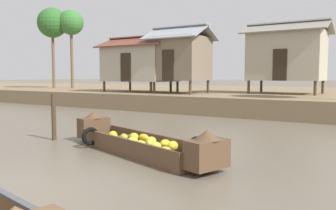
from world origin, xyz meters
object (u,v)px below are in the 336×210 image
Objects in this scene: stilt_house_left at (141,63)px; stilt_house_mid_left at (180,58)px; mooring_post at (54,117)px; palm_tree_far at (71,23)px; banana_boat at (139,142)px; palm_tree_mid at (52,23)px; stilt_house_mid_right at (286,55)px.

stilt_house_mid_left is (3.13, -0.16, 0.23)m from stilt_house_left.
palm_tree_far is at bearing 135.96° from mooring_post.
stilt_house_mid_left is 13.24m from palm_tree_far.
banana_boat is at bearing -63.88° from stilt_house_mid_left.
stilt_house_left is 13.02m from mooring_post.
palm_tree_mid is (-19.67, 13.59, 6.23)m from banana_boat.
stilt_house_mid_right is 15.10m from mooring_post.
banana_boat is 14.94m from stilt_house_mid_right.
palm_tree_far is (-9.38, 2.55, 3.61)m from stilt_house_left.
stilt_house_mid_right is (8.82, 2.79, 0.36)m from stilt_house_left.
mooring_post is (-3.49, -14.47, -2.53)m from stilt_house_mid_right.
stilt_house_mid_left is 14.47m from palm_tree_mid.
palm_tree_far is (1.43, 0.81, -0.01)m from palm_tree_mid.
stilt_house_mid_right is at bearing 17.53° from stilt_house_left.
stilt_house_mid_left is at bearing -152.60° from stilt_house_mid_right.
palm_tree_mid reaches higher than stilt_house_mid_left.
stilt_house_mid_left is 0.85× the size of stilt_house_mid_right.
stilt_house_mid_right is at bearing 27.40° from stilt_house_mid_left.
stilt_house_left is at bearing 126.77° from banana_boat.
stilt_house_mid_left is at bearing 116.12° from banana_boat.
palm_tree_mid is at bearing 140.27° from mooring_post.
palm_tree_mid is (-10.81, 1.74, 3.63)m from stilt_house_left.
stilt_house_left is 9.25m from stilt_house_mid_right.
stilt_house_mid_right is 18.49m from palm_tree_far.
palm_tree_mid reaches higher than stilt_house_mid_right.
stilt_house_mid_left is at bearing 100.84° from mooring_post.
stilt_house_mid_left reaches higher than banana_boat.
palm_tree_mid is at bearing 170.88° from stilt_house_left.
stilt_house_mid_left is at bearing -12.24° from palm_tree_far.
mooring_post is (5.33, -11.68, -2.18)m from stilt_house_left.
banana_boat is at bearing -53.23° from stilt_house_left.
palm_tree_far reaches higher than mooring_post.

